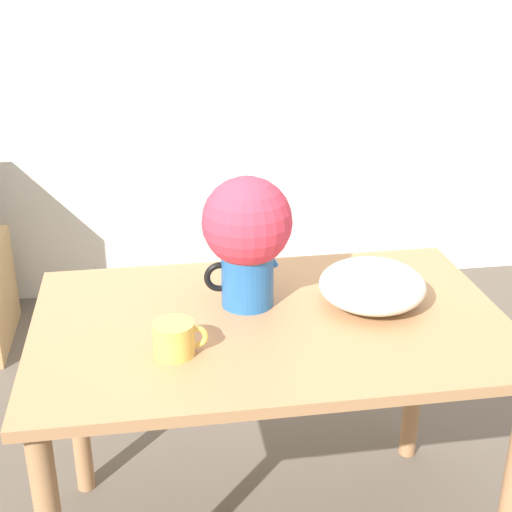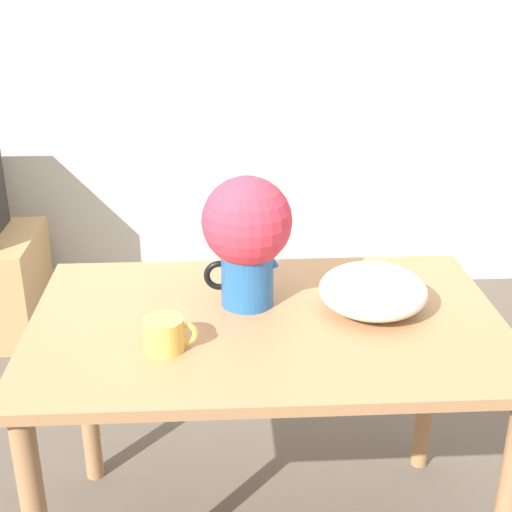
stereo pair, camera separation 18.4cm
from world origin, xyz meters
The scene contains 5 objects.
wall_back centered at (0.00, 1.90, 1.30)m, with size 8.00×0.05×2.60m.
table centered at (0.04, 0.00, 0.67)m, with size 1.28×0.81×0.79m.
flower_vase centered at (-0.01, 0.10, 1.00)m, with size 0.25×0.25×0.37m.
coffee_mug centered at (-0.23, -0.14, 0.83)m, with size 0.14×0.10×0.08m.
white_bowl centered at (0.33, 0.03, 0.85)m, with size 0.30×0.30×0.12m.
Camera 2 is at (-0.09, -1.70, 1.71)m, focal length 50.00 mm.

